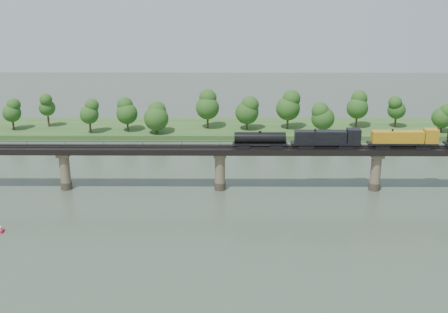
{
  "coord_description": "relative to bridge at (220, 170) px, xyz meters",
  "views": [
    {
      "loc": [
        2.03,
        -105.42,
        54.85
      ],
      "look_at": [
        1.03,
        30.0,
        9.0
      ],
      "focal_mm": 45.0,
      "sensor_mm": 36.0,
      "label": 1
    }
  ],
  "objects": [
    {
      "name": "far_bank",
      "position": [
        0.0,
        55.0,
        -4.66
      ],
      "size": [
        300.0,
        24.0,
        1.6
      ],
      "primitive_type": "cube",
      "color": "#2E5321",
      "rests_on": "ground"
    },
    {
      "name": "freight_train",
      "position": [
        39.77,
        -0.0,
        8.38
      ],
      "size": [
        71.02,
        2.77,
        4.89
      ],
      "color": "black",
      "rests_on": "bridge"
    },
    {
      "name": "far_treeline",
      "position": [
        -8.21,
        50.52,
        3.37
      ],
      "size": [
        289.06,
        17.54,
        13.6
      ],
      "color": "#382619",
      "rests_on": "far_bank"
    },
    {
      "name": "bridge",
      "position": [
        0.0,
        0.0,
        0.0
      ],
      "size": [
        236.0,
        30.0,
        11.5
      ],
      "color": "#473A2D",
      "rests_on": "ground"
    },
    {
      "name": "bridge_superstructure",
      "position": [
        0.0,
        0.0,
        6.33
      ],
      "size": [
        220.0,
        4.9,
        0.75
      ],
      "color": "black",
      "rests_on": "bridge"
    },
    {
      "name": "ground",
      "position": [
        0.0,
        -30.0,
        -5.46
      ],
      "size": [
        400.0,
        400.0,
        0.0
      ],
      "primitive_type": "plane",
      "color": "#354435",
      "rests_on": "ground"
    }
  ]
}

